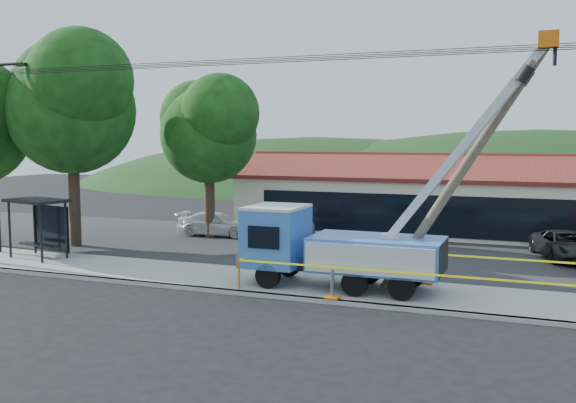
{
  "coord_description": "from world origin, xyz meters",
  "views": [
    {
      "loc": [
        9.63,
        -18.12,
        5.59
      ],
      "look_at": [
        0.7,
        5.0,
        3.09
      ],
      "focal_mm": 40.0,
      "sensor_mm": 36.0,
      "label": 1
    }
  ],
  "objects_px": {
    "leaning_pole": "(470,160)",
    "car_dark": "(565,261)",
    "utility_truck": "(337,245)",
    "car_white": "(217,237)",
    "car_silver": "(282,249)",
    "bus_shelter": "(41,215)"
  },
  "relations": [
    {
      "from": "leaning_pole",
      "to": "car_dark",
      "type": "height_order",
      "value": "leaning_pole"
    },
    {
      "from": "utility_truck",
      "to": "leaning_pole",
      "type": "xyz_separation_m",
      "value": [
        4.54,
        0.36,
        3.12
      ]
    },
    {
      "from": "utility_truck",
      "to": "car_white",
      "type": "distance_m",
      "value": 13.93
    },
    {
      "from": "car_silver",
      "to": "car_white",
      "type": "distance_m",
      "value": 5.26
    },
    {
      "from": "bus_shelter",
      "to": "car_white",
      "type": "bearing_deg",
      "value": 77.45
    },
    {
      "from": "car_dark",
      "to": "leaning_pole",
      "type": "bearing_deg",
      "value": -129.17
    },
    {
      "from": "leaning_pole",
      "to": "car_silver",
      "type": "height_order",
      "value": "leaning_pole"
    },
    {
      "from": "utility_truck",
      "to": "car_silver",
      "type": "height_order",
      "value": "utility_truck"
    },
    {
      "from": "car_silver",
      "to": "leaning_pole",
      "type": "bearing_deg",
      "value": -30.94
    },
    {
      "from": "car_dark",
      "to": "car_white",
      "type": "bearing_deg",
      "value": 160.81
    },
    {
      "from": "leaning_pole",
      "to": "car_silver",
      "type": "xyz_separation_m",
      "value": [
        -9.65,
        7.09,
        -4.83
      ]
    },
    {
      "from": "leaning_pole",
      "to": "car_white",
      "type": "distance_m",
      "value": 17.83
    },
    {
      "from": "leaning_pole",
      "to": "car_dark",
      "type": "relative_size",
      "value": 1.9
    },
    {
      "from": "bus_shelter",
      "to": "car_dark",
      "type": "xyz_separation_m",
      "value": [
        22.19,
        8.35,
        -2.1
      ]
    },
    {
      "from": "car_white",
      "to": "car_dark",
      "type": "distance_m",
      "value": 17.92
    },
    {
      "from": "bus_shelter",
      "to": "car_dark",
      "type": "height_order",
      "value": "bus_shelter"
    },
    {
      "from": "bus_shelter",
      "to": "car_dark",
      "type": "relative_size",
      "value": 0.67
    },
    {
      "from": "leaning_pole",
      "to": "utility_truck",
      "type": "bearing_deg",
      "value": -175.44
    },
    {
      "from": "car_white",
      "to": "car_dark",
      "type": "height_order",
      "value": "car_white"
    },
    {
      "from": "leaning_pole",
      "to": "car_silver",
      "type": "bearing_deg",
      "value": 143.7
    },
    {
      "from": "utility_truck",
      "to": "car_white",
      "type": "xyz_separation_m",
      "value": [
        -9.88,
        9.67,
        -1.71
      ]
    },
    {
      "from": "bus_shelter",
      "to": "car_dark",
      "type": "distance_m",
      "value": 23.8
    }
  ]
}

